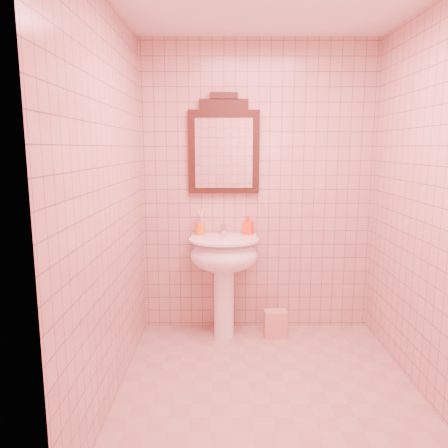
{
  "coord_description": "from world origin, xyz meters",
  "views": [
    {
      "loc": [
        -0.3,
        -2.67,
        1.6
      ],
      "look_at": [
        -0.29,
        0.55,
        1.04
      ],
      "focal_mm": 35.0,
      "sensor_mm": 36.0,
      "label": 1
    }
  ],
  "objects_px": {
    "mirror": "(224,148)",
    "soap_dispenser": "(248,225)",
    "towel": "(275,324)",
    "pedestal_sink": "(224,262)",
    "toothbrush_cup": "(200,229)"
  },
  "relations": [
    {
      "from": "toothbrush_cup",
      "to": "soap_dispenser",
      "type": "relative_size",
      "value": 1.11
    },
    {
      "from": "mirror",
      "to": "soap_dispenser",
      "type": "relative_size",
      "value": 4.93
    },
    {
      "from": "mirror",
      "to": "towel",
      "type": "height_order",
      "value": "mirror"
    },
    {
      "from": "towel",
      "to": "toothbrush_cup",
      "type": "bearing_deg",
      "value": 166.93
    },
    {
      "from": "mirror",
      "to": "towel",
      "type": "xyz_separation_m",
      "value": [
        0.44,
        -0.21,
        -1.49
      ]
    },
    {
      "from": "mirror",
      "to": "soap_dispenser",
      "type": "height_order",
      "value": "mirror"
    },
    {
      "from": "soap_dispenser",
      "to": "pedestal_sink",
      "type": "bearing_deg",
      "value": -118.77
    },
    {
      "from": "soap_dispenser",
      "to": "towel",
      "type": "xyz_separation_m",
      "value": [
        0.23,
        -0.17,
        -0.83
      ]
    },
    {
      "from": "pedestal_sink",
      "to": "mirror",
      "type": "bearing_deg",
      "value": 90.0
    },
    {
      "from": "mirror",
      "to": "towel",
      "type": "bearing_deg",
      "value": -24.94
    },
    {
      "from": "pedestal_sink",
      "to": "soap_dispenser",
      "type": "bearing_deg",
      "value": 37.88
    },
    {
      "from": "pedestal_sink",
      "to": "toothbrush_cup",
      "type": "relative_size",
      "value": 4.61
    },
    {
      "from": "pedestal_sink",
      "to": "towel",
      "type": "height_order",
      "value": "pedestal_sink"
    },
    {
      "from": "mirror",
      "to": "soap_dispenser",
      "type": "xyz_separation_m",
      "value": [
        0.21,
        -0.04,
        -0.66
      ]
    },
    {
      "from": "soap_dispenser",
      "to": "towel",
      "type": "bearing_deg",
      "value": -12.96
    }
  ]
}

